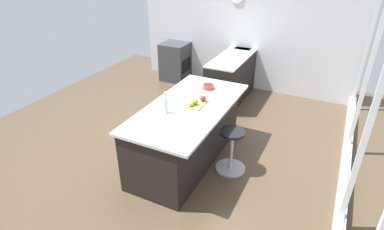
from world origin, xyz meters
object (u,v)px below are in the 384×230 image
object	(u,v)px
apple_green	(195,102)
apple_red	(203,98)
stool_by_window	(231,152)
oven_range	(175,62)
apple_yellow	(191,104)
fruit_bowl	(208,86)
kitchen_island	(186,132)
cutting_board	(196,104)
water_bottle	(166,105)

from	to	relation	value
apple_green	apple_red	distance (m)	0.16
stool_by_window	apple_red	size ratio (longest dim) A/B	7.84
oven_range	apple_red	xyz separation A→B (m)	(2.61, 1.92, 0.53)
oven_range	apple_yellow	bearing A→B (deg)	32.81
apple_green	stool_by_window	bearing A→B (deg)	89.83
apple_yellow	stool_by_window	bearing A→B (deg)	96.78
apple_red	fruit_bowl	bearing A→B (deg)	-165.16
stool_by_window	kitchen_island	bearing A→B (deg)	-87.02
oven_range	apple_red	distance (m)	3.28
apple_yellow	apple_red	distance (m)	0.25
stool_by_window	cutting_board	distance (m)	0.85
kitchen_island	fruit_bowl	distance (m)	0.84
oven_range	apple_red	size ratio (longest dim) A/B	10.74
water_bottle	cutting_board	bearing A→B (deg)	148.21
oven_range	apple_yellow	size ratio (longest dim) A/B	11.97
kitchen_island	fruit_bowl	world-z (taller)	fruit_bowl
stool_by_window	fruit_bowl	world-z (taller)	fruit_bowl
apple_red	fruit_bowl	size ratio (longest dim) A/B	0.45
apple_yellow	kitchen_island	bearing A→B (deg)	-111.44
oven_range	fruit_bowl	size ratio (longest dim) A/B	4.82
cutting_board	apple_yellow	bearing A→B (deg)	-14.72
water_bottle	apple_red	bearing A→B (deg)	149.01
water_bottle	kitchen_island	bearing A→B (deg)	158.06
apple_yellow	fruit_bowl	bearing A→B (deg)	-176.82
apple_green	fruit_bowl	distance (m)	0.64
fruit_bowl	apple_green	bearing A→B (deg)	6.47
oven_range	kitchen_island	distance (m)	3.30
apple_green	apple_yellow	world-z (taller)	apple_green
stool_by_window	cutting_board	bearing A→B (deg)	-94.83
oven_range	apple_yellow	distance (m)	3.42
stool_by_window	apple_green	world-z (taller)	apple_green
stool_by_window	cutting_board	xyz separation A→B (m)	(-0.05, -0.59, 0.62)
kitchen_island	apple_red	world-z (taller)	apple_red
water_bottle	fruit_bowl	bearing A→B (deg)	169.49
oven_range	cutting_board	distance (m)	3.33
oven_range	water_bottle	xyz separation A→B (m)	(3.13, 1.61, 0.59)
apple_green	cutting_board	bearing A→B (deg)	-179.75
oven_range	stool_by_window	xyz separation A→B (m)	(2.77, 2.45, -0.14)
kitchen_island	apple_red	size ratio (longest dim) A/B	26.20
cutting_board	apple_red	distance (m)	0.13
apple_green	water_bottle	xyz separation A→B (m)	(0.37, -0.26, 0.06)
water_bottle	apple_yellow	bearing A→B (deg)	142.43
cutting_board	oven_range	bearing A→B (deg)	-145.56
apple_red	fruit_bowl	xyz separation A→B (m)	(-0.48, -0.13, -0.02)
apple_green	apple_red	size ratio (longest dim) A/B	1.02
cutting_board	fruit_bowl	world-z (taller)	fruit_bowl
water_bottle	stool_by_window	bearing A→B (deg)	113.49
stool_by_window	apple_red	world-z (taller)	apple_red
oven_range	cutting_board	xyz separation A→B (m)	(2.72, 1.86, 0.48)
oven_range	stool_by_window	world-z (taller)	oven_range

